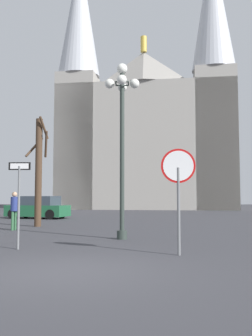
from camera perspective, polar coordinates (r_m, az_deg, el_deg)
ground_plane at (r=7.86m, az=-9.25°, el=-15.24°), size 120.00×120.00×0.00m
cathedral at (r=45.33m, az=3.11°, el=6.63°), size 21.31×12.90×31.92m
stop_sign at (r=9.74m, az=7.96°, el=-1.66°), size 0.89×0.11×2.72m
one_way_arrow_sign at (r=11.14m, az=-15.97°, el=-3.98°), size 0.63×0.07×2.47m
street_lamp at (r=13.45m, az=-0.60°, el=7.05°), size 1.24×1.24×6.27m
bare_tree at (r=19.18m, az=-13.13°, el=-0.22°), size 1.22×1.19×5.44m
parked_car_near_green at (r=26.05m, az=-13.17°, el=-5.94°), size 4.42×2.84×1.50m
pedestrian_walking at (r=17.35m, az=-16.63°, el=-5.68°), size 0.32×0.32×1.69m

